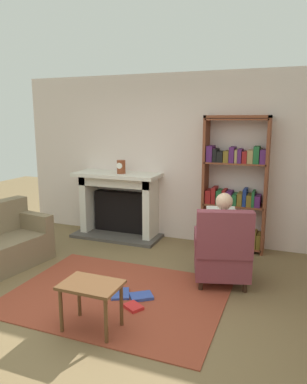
# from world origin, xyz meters

# --- Properties ---
(ground) EXTENTS (14.00, 14.00, 0.00)m
(ground) POSITION_xyz_m (0.00, 0.00, 0.00)
(ground) COLOR brown
(back_wall) EXTENTS (5.60, 0.10, 2.70)m
(back_wall) POSITION_xyz_m (0.00, 2.55, 1.35)
(back_wall) COLOR beige
(back_wall) RESTS_ON ground
(area_rug) EXTENTS (2.40, 1.80, 0.01)m
(area_rug) POSITION_xyz_m (0.00, 0.30, 0.01)
(area_rug) COLOR brown
(area_rug) RESTS_ON ground
(fireplace) EXTENTS (1.49, 0.64, 1.10)m
(fireplace) POSITION_xyz_m (-0.95, 2.30, 0.58)
(fireplace) COLOR #4C4742
(fireplace) RESTS_ON ground
(mantel_clock) EXTENTS (0.14, 0.14, 0.22)m
(mantel_clock) POSITION_xyz_m (-0.86, 2.20, 1.21)
(mantel_clock) COLOR brown
(mantel_clock) RESTS_ON fireplace
(bookshelf) EXTENTS (0.95, 0.32, 2.04)m
(bookshelf) POSITION_xyz_m (0.97, 2.33, 0.97)
(bookshelf) COLOR brown
(bookshelf) RESTS_ON ground
(armchair_reading) EXTENTS (0.79, 0.78, 0.97)m
(armchair_reading) POSITION_xyz_m (1.06, 1.02, 0.42)
(armchair_reading) COLOR #331E14
(armchair_reading) RESTS_ON ground
(seated_reader) EXTENTS (0.46, 0.59, 1.14)m
(seated_reader) POSITION_xyz_m (1.02, 1.13, 0.62)
(seated_reader) COLOR silver
(seated_reader) RESTS_ON ground
(side_table) EXTENTS (0.56, 0.39, 0.47)m
(side_table) POSITION_xyz_m (0.09, -0.39, 0.40)
(side_table) COLOR brown
(side_table) RESTS_ON ground
(scattered_books) EXTENTS (0.81, 0.51, 0.04)m
(scattered_books) POSITION_xyz_m (0.11, 0.26, 0.03)
(scattered_books) COLOR #334CA5
(scattered_books) RESTS_ON area_rug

